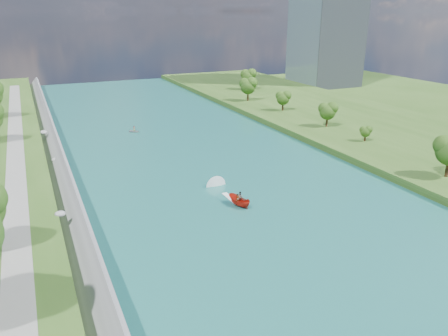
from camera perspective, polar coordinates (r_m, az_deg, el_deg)
name	(u,v)px	position (r m, az deg, el deg)	size (l,w,h in m)	color
ground	(255,210)	(66.74, 4.01, -5.55)	(260.00, 260.00, 0.00)	#2D5119
river_water	(205,169)	(83.45, -2.50, -0.17)	(55.00, 240.00, 0.10)	#185D51
berm_east	(400,137)	(110.72, 22.02, 3.81)	(44.00, 240.00, 1.50)	#2D5119
riprap_bank	(62,183)	(76.90, -20.43, -1.85)	(4.35, 236.00, 4.25)	slate
riverside_path	(16,177)	(77.07, -25.54, -1.12)	(3.00, 200.00, 0.10)	gray
office_tower	(328,7)	(185.25, 13.40, 19.76)	(22.00, 22.00, 60.00)	gray
trees_east	(373,120)	(102.73, 18.85, 5.97)	(15.35, 136.14, 10.24)	#274512
motorboat	(235,198)	(68.75, 1.49, -3.94)	(3.60, 19.14, 2.16)	#B51D0E
raft	(134,131)	(111.48, -11.64, 4.80)	(3.44, 3.43, 1.56)	#9A9BA2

